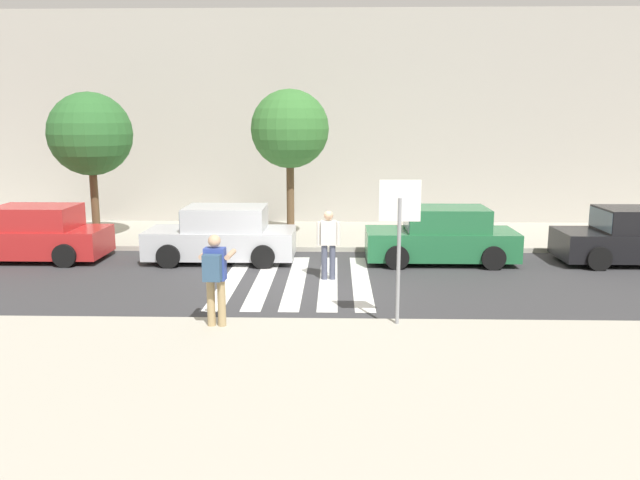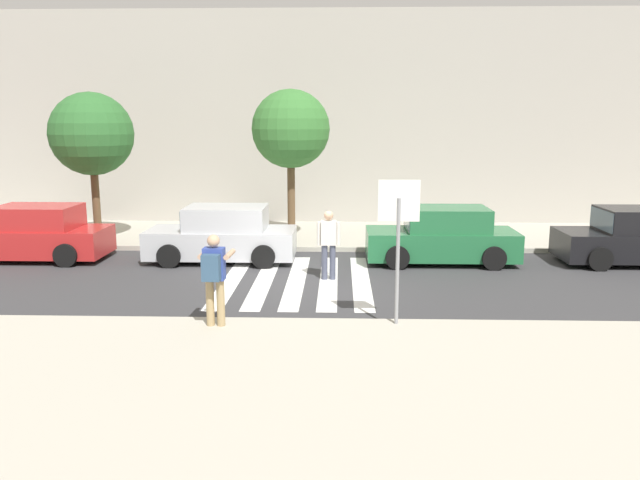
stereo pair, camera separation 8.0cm
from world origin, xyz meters
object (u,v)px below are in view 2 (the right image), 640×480
street_tree_west (92,135)px  parked_car_green (443,237)px  stop_sign (399,220)px  street_tree_center (291,130)px  pedestrian_crossing (329,241)px  parked_car_black (637,238)px  photographer_with_backpack (214,272)px  parked_car_silver (223,236)px  parked_car_red (35,234)px

street_tree_west → parked_car_green: bearing=-11.1°
stop_sign → street_tree_center: (-2.59, 8.11, 1.50)m
pedestrian_crossing → parked_car_black: bearing=13.2°
parked_car_black → parked_car_green: bearing=180.0°
photographer_with_backpack → street_tree_center: (0.78, 8.36, 2.44)m
pedestrian_crossing → parked_car_silver: (-2.99, 1.97, -0.25)m
parked_car_green → street_tree_west: size_ratio=0.89×
street_tree_west → street_tree_center: street_tree_center is taller
parked_car_red → parked_car_black: bearing=0.0°
stop_sign → parked_car_green: stop_sign is taller
photographer_with_backpack → street_tree_center: street_tree_center is taller
parked_car_silver → parked_car_red: bearing=-180.0°
parked_car_red → street_tree_west: 3.57m
pedestrian_crossing → parked_car_red: (-8.34, 1.97, -0.25)m
parked_car_red → pedestrian_crossing: bearing=-13.3°
photographer_with_backpack → pedestrian_crossing: photographer_with_backpack is taller
pedestrian_crossing → street_tree_west: 8.74m
pedestrian_crossing → photographer_with_backpack: bearing=-116.7°
photographer_with_backpack → street_tree_west: size_ratio=0.37×
pedestrian_crossing → street_tree_center: size_ratio=0.37×
parked_car_silver → parked_car_green: (6.11, 0.00, 0.00)m
parked_car_silver → street_tree_west: size_ratio=0.89×
stop_sign → photographer_with_backpack: size_ratio=1.57×
parked_car_silver → pedestrian_crossing: bearing=-33.4°
stop_sign → parked_car_red: size_ratio=0.66×
photographer_with_backpack → parked_car_black: size_ratio=0.42×
parked_car_green → parked_car_black: bearing=-0.0°
photographer_with_backpack → parked_car_silver: bearing=99.1°
pedestrian_crossing → street_tree_center: bearing=106.1°
photographer_with_backpack → parked_car_black: (10.46, 6.01, -0.44)m
stop_sign → street_tree_center: street_tree_center is taller
stop_sign → street_tree_west: (-8.68, 7.83, 1.35)m
parked_car_black → street_tree_west: 16.14m
photographer_with_backpack → street_tree_center: bearing=84.7°
parked_car_green → street_tree_west: street_tree_west is taller
stop_sign → street_tree_center: bearing=107.7°
photographer_with_backpack → street_tree_west: street_tree_west is taller
parked_car_red → photographer_with_backpack: bearing=-43.6°
parked_car_green → street_tree_west: bearing=168.9°
stop_sign → street_tree_center: size_ratio=0.58×
stop_sign → photographer_with_backpack: stop_sign is taller
stop_sign → street_tree_west: size_ratio=0.59×
parked_car_silver → parked_car_black: size_ratio=1.00×
parked_car_red → street_tree_center: (7.09, 2.34, 2.89)m
street_tree_west → photographer_with_backpack: bearing=-56.7°
photographer_with_backpack → street_tree_center: size_ratio=0.37×
parked_car_silver → parked_car_black: same height
street_tree_west → pedestrian_crossing: bearing=-28.8°
parked_car_silver → stop_sign: bearing=-53.1°
parked_car_silver → parked_car_black: bearing=-0.0°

